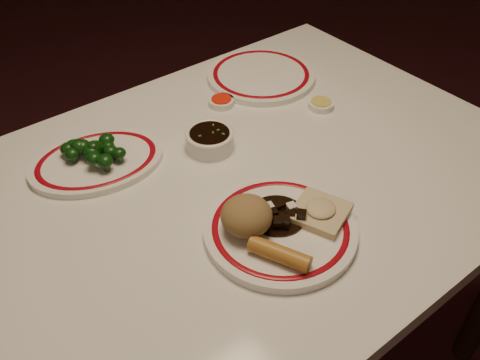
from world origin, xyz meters
The scene contains 12 objects.
dining_table centered at (0.00, 0.00, 0.66)m, with size 1.20×0.90×0.75m.
main_plate centered at (-0.07, -0.18, 0.76)m, with size 0.37×0.37×0.02m.
rice_mound centered at (-0.12, -0.14, 0.80)m, with size 0.09×0.09×0.07m, color olive.
spring_roll centered at (-0.12, -0.23, 0.78)m, with size 0.03×0.03×0.11m, color #B2772B.
fried_wonton centered at (0.01, -0.20, 0.78)m, with size 0.13×0.13×0.03m.
stirfry_heap centered at (-0.06, -0.16, 0.78)m, with size 0.11×0.11×0.03m.
broccoli_plate centered at (-0.24, 0.22, 0.76)m, with size 0.33×0.30×0.02m.
broccoli_pile centered at (-0.25, 0.23, 0.79)m, with size 0.11×0.13×0.04m.
soy_bowl centered at (-0.02, 0.12, 0.77)m, with size 0.11×0.11×0.04m.
sweet_sour_dish centered at (0.11, 0.24, 0.76)m, with size 0.06×0.06×0.02m.
mustard_dish centered at (0.29, 0.08, 0.76)m, with size 0.06×0.06×0.02m.
far_plate centered at (0.27, 0.28, 0.76)m, with size 0.32×0.32×0.02m.
Camera 1 is at (-0.55, -0.67, 1.48)m, focal length 40.00 mm.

